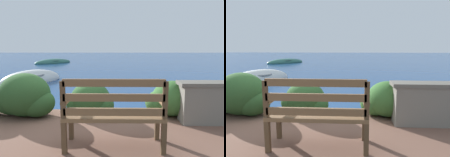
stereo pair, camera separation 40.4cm
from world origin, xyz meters
The scene contains 7 objects.
ground_plane centered at (0.00, 0.00, 0.00)m, with size 80.00×80.00×0.00m.
park_bench centered at (0.91, -1.68, 0.70)m, with size 1.28×0.48×0.93m.
hedge_clump_centre centered at (-0.77, -0.39, 0.57)m, with size 1.18×0.85×0.80m.
hedge_clump_right centered at (0.45, -0.33, 0.49)m, with size 0.93×0.67×0.63m.
hedge_clump_far_right centered at (1.99, -0.34, 0.51)m, with size 0.97×0.70×0.66m.
rowboat_nearest centered at (-2.53, 4.56, 0.08)m, with size 2.44×2.81×0.90m.
rowboat_mid centered at (-4.34, 14.00, 0.06)m, with size 3.03×3.23×0.66m.
Camera 1 is at (0.93, -4.33, 1.54)m, focal length 35.00 mm.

